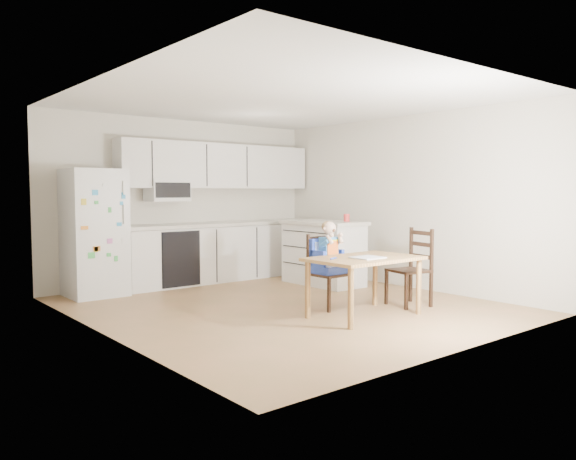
{
  "coord_description": "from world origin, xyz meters",
  "views": [
    {
      "loc": [
        -4.29,
        -5.28,
        1.41
      ],
      "look_at": [
        -0.29,
        -0.4,
        0.97
      ],
      "focal_mm": 35.0,
      "sensor_mm": 36.0,
      "label": 1
    }
  ],
  "objects_px": {
    "red_cup": "(347,218)",
    "kitchen_island": "(323,252)",
    "refrigerator": "(94,233)",
    "chair_side": "(415,262)",
    "dining_table": "(364,265)",
    "chair_booster": "(327,255)"
  },
  "relations": [
    {
      "from": "red_cup",
      "to": "kitchen_island",
      "type": "bearing_deg",
      "value": 118.13
    },
    {
      "from": "refrigerator",
      "to": "chair_side",
      "type": "bearing_deg",
      "value": -47.94
    },
    {
      "from": "red_cup",
      "to": "dining_table",
      "type": "relative_size",
      "value": 0.09
    },
    {
      "from": "dining_table",
      "to": "chair_side",
      "type": "bearing_deg",
      "value": 1.83
    },
    {
      "from": "kitchen_island",
      "to": "dining_table",
      "type": "height_order",
      "value": "kitchen_island"
    },
    {
      "from": "refrigerator",
      "to": "red_cup",
      "type": "distance_m",
      "value": 3.55
    },
    {
      "from": "refrigerator",
      "to": "chair_side",
      "type": "distance_m",
      "value": 4.22
    },
    {
      "from": "dining_table",
      "to": "chair_booster",
      "type": "bearing_deg",
      "value": 90.11
    },
    {
      "from": "refrigerator",
      "to": "chair_booster",
      "type": "xyz_separation_m",
      "value": [
        1.87,
        -2.54,
        -0.22
      ]
    },
    {
      "from": "refrigerator",
      "to": "red_cup",
      "type": "relative_size",
      "value": 15.42
    },
    {
      "from": "refrigerator",
      "to": "dining_table",
      "type": "distance_m",
      "value": 3.68
    },
    {
      "from": "red_cup",
      "to": "chair_booster",
      "type": "distance_m",
      "value": 1.65
    },
    {
      "from": "red_cup",
      "to": "chair_booster",
      "type": "height_order",
      "value": "red_cup"
    },
    {
      "from": "red_cup",
      "to": "chair_booster",
      "type": "bearing_deg",
      "value": -143.82
    },
    {
      "from": "refrigerator",
      "to": "dining_table",
      "type": "bearing_deg",
      "value": -59.26
    },
    {
      "from": "kitchen_island",
      "to": "refrigerator",
      "type": "bearing_deg",
      "value": 157.05
    },
    {
      "from": "kitchen_island",
      "to": "chair_booster",
      "type": "xyz_separation_m",
      "value": [
        -1.13,
        -1.27,
        0.15
      ]
    },
    {
      "from": "refrigerator",
      "to": "chair_side",
      "type": "xyz_separation_m",
      "value": [
        2.82,
        -3.12,
        -0.31
      ]
    },
    {
      "from": "kitchen_island",
      "to": "dining_table",
      "type": "xyz_separation_m",
      "value": [
        -1.13,
        -1.88,
        0.1
      ]
    },
    {
      "from": "chair_booster",
      "to": "kitchen_island",
      "type": "bearing_deg",
      "value": 46.88
    },
    {
      "from": "refrigerator",
      "to": "chair_booster",
      "type": "relative_size",
      "value": 1.62
    },
    {
      "from": "kitchen_island",
      "to": "red_cup",
      "type": "height_order",
      "value": "red_cup"
    }
  ]
}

